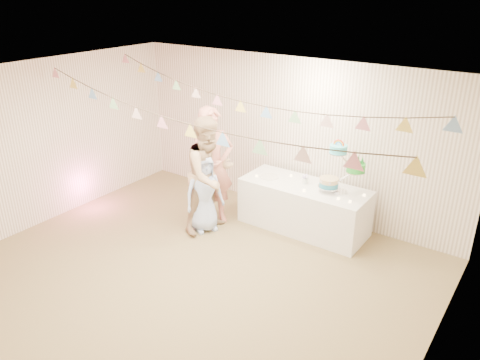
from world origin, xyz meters
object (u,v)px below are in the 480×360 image
Objects in this scene: person_adult_b at (210,175)px; person_child at (204,193)px; table at (304,207)px; cake_stand at (341,169)px; person_adult_a at (212,167)px.

person_adult_b reaches higher than person_child.
cake_stand is at bearing 5.19° from table.
person_child is at bearing 156.16° from person_adult_b.
table is 1.08× the size of person_adult_b.
person_adult_b is at bearing -152.64° from cake_stand.
table is at bearing -26.31° from person_adult_a.
person_adult_a reaches higher than person_child.
person_adult_b reaches higher than table.
person_child is at bearing -129.33° from person_adult_a.
person_adult_a is 0.45m from person_child.
table is at bearing -174.81° from cake_stand.
person_adult_a is at bearing 40.68° from person_child.
table is 1.59m from person_adult_a.
table is at bearing -43.79° from person_adult_b.
person_child is (-1.26, -0.94, 0.26)m from table.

